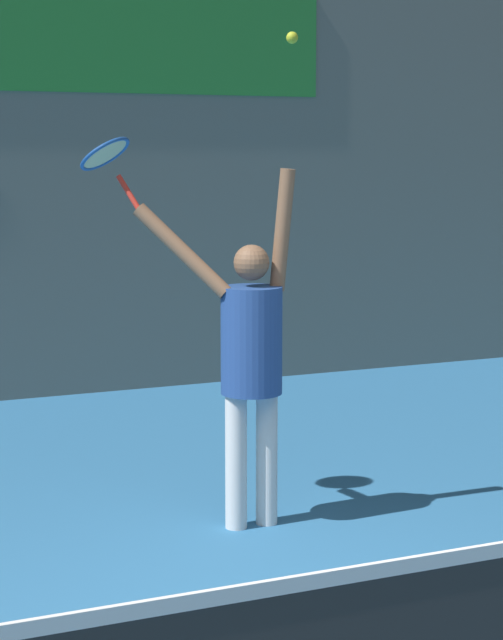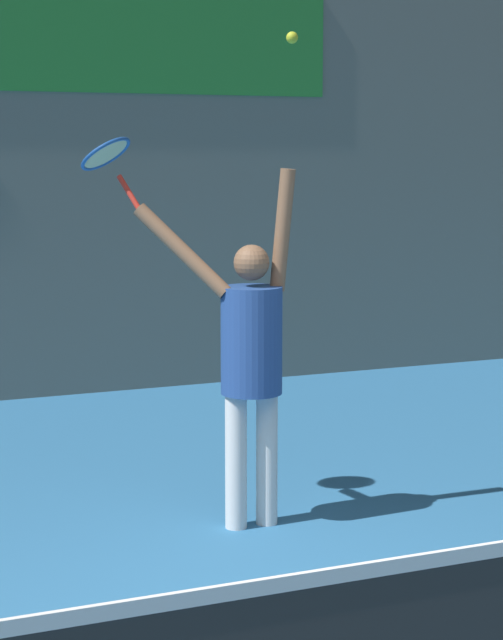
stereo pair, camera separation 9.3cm
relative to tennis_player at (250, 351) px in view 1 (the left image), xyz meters
The scene contains 3 objects.
tennis_player is the anchor object (origin of this frame).
tennis_racket 1.43m from the tennis_player, 145.39° to the left, with size 0.44×0.43×0.43m.
tennis_ball 1.82m from the tennis_player, 30.91° to the right, with size 0.07×0.07×0.07m.
Camera 1 is at (-2.08, -4.38, 2.24)m, focal length 65.00 mm.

